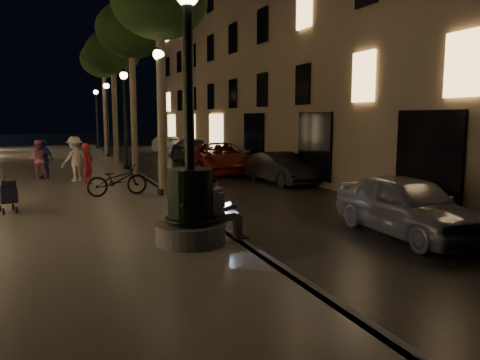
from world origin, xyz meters
name	(u,v)px	position (x,y,z in m)	size (l,w,h in m)	color
ground	(137,176)	(0.00, 15.00, 0.00)	(120.00, 120.00, 0.00)	black
cobble_lane	(198,173)	(3.00, 15.00, 0.01)	(6.00, 45.00, 0.02)	black
promenade	(44,178)	(-4.00, 15.00, 0.10)	(8.00, 45.00, 0.20)	slate
curb_strip	(136,173)	(0.00, 15.00, 0.10)	(0.25, 45.00, 0.20)	#59595B
building_right	(298,34)	(10.00, 18.00, 7.50)	(8.00, 36.00, 15.00)	#7D6D4E
fountain_lamppost	(190,193)	(-1.00, 2.00, 1.21)	(1.40, 1.40, 5.21)	#59595B
seated_man_laptop	(219,207)	(-0.39, 2.00, 0.90)	(0.95, 0.32, 1.32)	tan
tree_near	(159,2)	(-0.25, 8.00, 6.24)	(3.00, 3.00, 7.30)	#6B604C
tree_second	(131,31)	(-0.20, 14.00, 6.33)	(3.00, 3.00, 7.40)	#6B604C
tree_third	(113,54)	(-0.30, 20.00, 6.14)	(3.00, 3.00, 7.20)	#6B604C
tree_far	(103,60)	(-0.22, 26.00, 6.43)	(3.00, 3.00, 7.50)	#6B604C
lamp_curb_a	(160,100)	(-0.30, 8.00, 3.24)	(0.36, 0.36, 4.81)	black
lamp_curb_b	(125,106)	(-0.30, 16.00, 3.24)	(0.36, 0.36, 4.81)	black
lamp_curb_c	(107,109)	(-0.30, 24.00, 3.24)	(0.36, 0.36, 4.81)	black
lamp_curb_d	(97,110)	(-0.30, 32.00, 3.24)	(0.36, 0.36, 4.81)	black
stroller	(7,195)	(-4.69, 6.69, 0.69)	(0.54, 0.96, 0.97)	black
car_front	(408,205)	(4.00, 1.50, 0.70)	(1.66, 4.14, 1.41)	#9FA0A6
car_second	(280,168)	(5.09, 10.23, 0.64)	(1.36, 3.89, 1.28)	black
car_third	(221,158)	(4.02, 14.60, 0.73)	(2.44, 5.29, 1.47)	maroon
car_rear	(195,152)	(4.06, 19.31, 0.71)	(1.98, 4.86, 1.41)	#313237
car_fifth	(168,146)	(4.18, 26.67, 0.64)	(1.36, 3.90, 1.28)	#AEAEA8
pedestrian_red	(88,164)	(-2.37, 11.31, 0.98)	(0.57, 0.37, 1.56)	#B72433
pedestrian_pink	(38,160)	(-4.14, 13.66, 1.00)	(0.78, 0.61, 1.61)	#CF6E9A
pedestrian_white	(75,159)	(-2.75, 12.56, 1.08)	(1.14, 0.65, 1.76)	silver
pedestrian_blue	(44,159)	(-3.92, 13.78, 1.00)	(0.94, 0.39, 1.60)	navy
bicycle	(117,180)	(-1.65, 8.41, 0.70)	(0.67, 1.92, 1.01)	black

